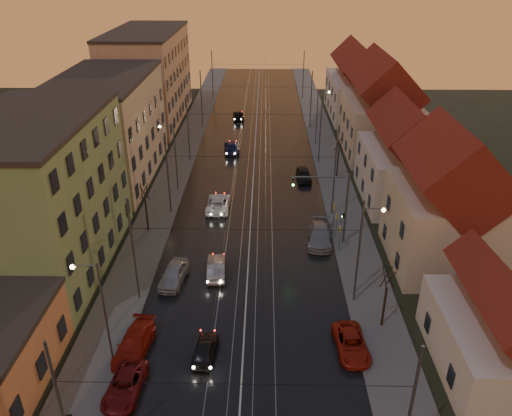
# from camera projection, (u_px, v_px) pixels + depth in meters

# --- Properties ---
(ground) EXTENTS (160.00, 160.00, 0.00)m
(ground) POSITION_uv_depth(u_px,v_px,m) (241.00, 386.00, 32.01)
(ground) COLOR black
(ground) RESTS_ON ground
(road) EXTENTS (16.00, 120.00, 0.04)m
(road) POSITION_uv_depth(u_px,v_px,m) (254.00, 159.00, 67.65)
(road) COLOR black
(road) RESTS_ON ground
(sidewalk_left) EXTENTS (4.00, 120.00, 0.15)m
(sidewalk_left) POSITION_uv_depth(u_px,v_px,m) (181.00, 158.00, 67.79)
(sidewalk_left) COLOR #4C4C4C
(sidewalk_left) RESTS_ON ground
(sidewalk_right) EXTENTS (4.00, 120.00, 0.15)m
(sidewalk_right) POSITION_uv_depth(u_px,v_px,m) (328.00, 159.00, 67.47)
(sidewalk_right) COLOR #4C4C4C
(sidewalk_right) RESTS_ON ground
(tram_rail_0) EXTENTS (0.06, 120.00, 0.03)m
(tram_rail_0) POSITION_uv_depth(u_px,v_px,m) (238.00, 159.00, 67.67)
(tram_rail_0) COLOR gray
(tram_rail_0) RESTS_ON road
(tram_rail_1) EXTENTS (0.06, 120.00, 0.03)m
(tram_rail_1) POSITION_uv_depth(u_px,v_px,m) (249.00, 159.00, 67.65)
(tram_rail_1) COLOR gray
(tram_rail_1) RESTS_ON road
(tram_rail_2) EXTENTS (0.06, 120.00, 0.03)m
(tram_rail_2) POSITION_uv_depth(u_px,v_px,m) (260.00, 159.00, 67.63)
(tram_rail_2) COLOR gray
(tram_rail_2) RESTS_ON road
(tram_rail_3) EXTENTS (0.06, 120.00, 0.03)m
(tram_rail_3) POSITION_uv_depth(u_px,v_px,m) (270.00, 159.00, 67.60)
(tram_rail_3) COLOR gray
(tram_rail_3) RESTS_ON road
(apartment_left_1) EXTENTS (10.00, 18.00, 13.00)m
(apartment_left_1) POSITION_uv_depth(u_px,v_px,m) (39.00, 198.00, 41.82)
(apartment_left_1) COLOR #678A58
(apartment_left_1) RESTS_ON ground
(apartment_left_2) EXTENTS (10.00, 20.00, 12.00)m
(apartment_left_2) POSITION_uv_depth(u_px,v_px,m) (108.00, 130.00, 59.88)
(apartment_left_2) COLOR #B7A78D
(apartment_left_2) RESTS_ON ground
(apartment_left_3) EXTENTS (10.00, 24.00, 14.00)m
(apartment_left_3) POSITION_uv_depth(u_px,v_px,m) (149.00, 78.00, 80.82)
(apartment_left_3) COLOR #A07C67
(apartment_left_3) RESTS_ON ground
(house_right_0) EXTENTS (8.16, 10.20, 5.80)m
(house_right_0) POSITION_uv_depth(u_px,v_px,m) (505.00, 333.00, 32.19)
(house_right_0) COLOR silver
(house_right_0) RESTS_ON ground
(house_right_1) EXTENTS (8.67, 10.20, 10.80)m
(house_right_1) POSITION_uv_depth(u_px,v_px,m) (446.00, 207.00, 42.64)
(house_right_1) COLOR beige
(house_right_1) RESTS_ON ground
(house_right_2) EXTENTS (9.18, 12.24, 9.20)m
(house_right_2) POSITION_uv_depth(u_px,v_px,m) (407.00, 160.00, 54.59)
(house_right_2) COLOR silver
(house_right_2) RESTS_ON ground
(house_right_3) EXTENTS (9.18, 14.28, 11.50)m
(house_right_3) POSITION_uv_depth(u_px,v_px,m) (380.00, 112.00, 67.44)
(house_right_3) COLOR beige
(house_right_3) RESTS_ON ground
(house_right_4) EXTENTS (9.18, 16.32, 10.00)m
(house_right_4) POSITION_uv_depth(u_px,v_px,m) (358.00, 86.00, 83.83)
(house_right_4) COLOR silver
(house_right_4) RESTS_ON ground
(catenary_pole_l_0) EXTENTS (0.16, 0.16, 9.00)m
(catenary_pole_l_0) POSITION_uv_depth(u_px,v_px,m) (62.00, 411.00, 24.76)
(catenary_pole_l_0) COLOR #595B60
(catenary_pole_l_0) RESTS_ON ground
(catenary_pole_r_0) EXTENTS (0.16, 0.16, 9.00)m
(catenary_pole_r_0) POSITION_uv_depth(u_px,v_px,m) (409.00, 416.00, 24.48)
(catenary_pole_r_0) COLOR #595B60
(catenary_pole_r_0) RESTS_ON ground
(catenary_pole_l_1) EXTENTS (0.16, 0.16, 9.00)m
(catenary_pole_l_1) POSITION_uv_depth(u_px,v_px,m) (133.00, 251.00, 38.13)
(catenary_pole_l_1) COLOR #595B60
(catenary_pole_l_1) RESTS_ON ground
(catenary_pole_r_1) EXTENTS (0.16, 0.16, 9.00)m
(catenary_pole_r_1) POSITION_uv_depth(u_px,v_px,m) (359.00, 253.00, 37.85)
(catenary_pole_r_1) COLOR #595B60
(catenary_pole_r_1) RESTS_ON ground
(catenary_pole_l_2) EXTENTS (0.16, 0.16, 9.00)m
(catenary_pole_l_2) POSITION_uv_depth(u_px,v_px,m) (168.00, 174.00, 51.50)
(catenary_pole_l_2) COLOR #595B60
(catenary_pole_l_2) RESTS_ON ground
(catenary_pole_r_2) EXTENTS (0.16, 0.16, 9.00)m
(catenary_pole_r_2) POSITION_uv_depth(u_px,v_px,m) (334.00, 175.00, 51.22)
(catenary_pole_r_2) COLOR #595B60
(catenary_pole_r_2) RESTS_ON ground
(catenary_pole_l_3) EXTENTS (0.16, 0.16, 9.00)m
(catenary_pole_l_3) POSITION_uv_depth(u_px,v_px,m) (188.00, 129.00, 64.87)
(catenary_pole_l_3) COLOR #595B60
(catenary_pole_l_3) RESTS_ON ground
(catenary_pole_r_3) EXTENTS (0.16, 0.16, 9.00)m
(catenary_pole_r_3) POSITION_uv_depth(u_px,v_px,m) (320.00, 130.00, 64.60)
(catenary_pole_r_3) COLOR #595B60
(catenary_pole_r_3) RESTS_ON ground
(catenary_pole_l_4) EXTENTS (0.16, 0.16, 9.00)m
(catenary_pole_l_4) POSITION_uv_depth(u_px,v_px,m) (201.00, 99.00, 78.24)
(catenary_pole_l_4) COLOR #595B60
(catenary_pole_l_4) RESTS_ON ground
(catenary_pole_r_4) EXTENTS (0.16, 0.16, 9.00)m
(catenary_pole_r_4) POSITION_uv_depth(u_px,v_px,m) (311.00, 100.00, 77.97)
(catenary_pole_r_4) COLOR #595B60
(catenary_pole_r_4) RESTS_ON ground
(catenary_pole_l_5) EXTENTS (0.16, 0.16, 9.00)m
(catenary_pole_l_5) POSITION_uv_depth(u_px,v_px,m) (212.00, 75.00, 94.29)
(catenary_pole_l_5) COLOR #595B60
(catenary_pole_l_5) RESTS_ON ground
(catenary_pole_r_5) EXTENTS (0.16, 0.16, 9.00)m
(catenary_pole_r_5) POSITION_uv_depth(u_px,v_px,m) (303.00, 75.00, 94.01)
(catenary_pole_r_5) COLOR #595B60
(catenary_pole_r_5) RESTS_ON ground
(street_lamp_0) EXTENTS (1.75, 0.32, 8.00)m
(street_lamp_0) POSITION_uv_depth(u_px,v_px,m) (99.00, 304.00, 31.72)
(street_lamp_0) COLOR #595B60
(street_lamp_0) RESTS_ON ground
(street_lamp_1) EXTENTS (1.75, 0.32, 8.00)m
(street_lamp_1) POSITION_uv_depth(u_px,v_px,m) (364.00, 242.00, 38.56)
(street_lamp_1) COLOR #595B60
(street_lamp_1) RESTS_ON ground
(street_lamp_2) EXTENTS (1.75, 0.32, 8.00)m
(street_lamp_2) POSITION_uv_depth(u_px,v_px,m) (172.00, 150.00, 56.68)
(street_lamp_2) COLOR #595B60
(street_lamp_2) RESTS_ON ground
(street_lamp_3) EXTENTS (1.75, 0.32, 8.00)m
(street_lamp_3) POSITION_uv_depth(u_px,v_px,m) (319.00, 112.00, 70.65)
(street_lamp_3) COLOR #595B60
(street_lamp_3) RESTS_ON ground
(traffic_light_mast) EXTENTS (5.30, 0.32, 7.20)m
(traffic_light_mast) POSITION_uv_depth(u_px,v_px,m) (336.00, 200.00, 45.84)
(traffic_light_mast) COLOR #595B60
(traffic_light_mast) RESTS_ON ground
(bare_tree_0) EXTENTS (1.09, 1.09, 5.11)m
(bare_tree_0) POSITION_uv_depth(u_px,v_px,m) (146.00, 209.00, 48.87)
(bare_tree_0) COLOR black
(bare_tree_0) RESTS_ON ground
(bare_tree_1) EXTENTS (1.09, 1.09, 5.11)m
(bare_tree_1) POSITION_uv_depth(u_px,v_px,m) (385.00, 299.00, 36.07)
(bare_tree_1) COLOR black
(bare_tree_1) RESTS_ON ground
(bare_tree_2) EXTENTS (1.09, 1.09, 5.11)m
(bare_tree_2) POSITION_uv_depth(u_px,v_px,m) (338.00, 159.00, 61.02)
(bare_tree_2) COLOR black
(bare_tree_2) RESTS_ON ground
(driving_car_0) EXTENTS (1.80, 3.76, 1.24)m
(driving_car_0) POSITION_uv_depth(u_px,v_px,m) (205.00, 349.00, 34.14)
(driving_car_0) COLOR black
(driving_car_0) RESTS_ON ground
(driving_car_1) EXTENTS (1.80, 4.41, 1.42)m
(driving_car_1) POSITION_uv_depth(u_px,v_px,m) (216.00, 267.00, 42.92)
(driving_car_1) COLOR gray
(driving_car_1) RESTS_ON ground
(driving_car_2) EXTENTS (2.40, 5.17, 1.43)m
(driving_car_2) POSITION_uv_depth(u_px,v_px,m) (218.00, 203.00, 54.03)
(driving_car_2) COLOR white
(driving_car_2) RESTS_ON ground
(driving_car_3) EXTENTS (2.51, 5.27, 1.48)m
(driving_car_3) POSITION_uv_depth(u_px,v_px,m) (232.00, 147.00, 69.86)
(driving_car_3) COLOR #182048
(driving_car_3) RESTS_ON ground
(driving_car_4) EXTENTS (2.13, 4.55, 1.51)m
(driving_car_4) POSITION_uv_depth(u_px,v_px,m) (239.00, 115.00, 83.69)
(driving_car_4) COLOR black
(driving_car_4) RESTS_ON ground
(parked_left_1) EXTENTS (2.33, 4.55, 1.23)m
(parked_left_1) POSITION_uv_depth(u_px,v_px,m) (125.00, 386.00, 31.26)
(parked_left_1) COLOR maroon
(parked_left_1) RESTS_ON ground
(parked_left_2) EXTENTS (2.52, 5.06, 1.41)m
(parked_left_2) POSITION_uv_depth(u_px,v_px,m) (134.00, 344.00, 34.47)
(parked_left_2) COLOR maroon
(parked_left_2) RESTS_ON ground
(parked_left_3) EXTENTS (2.38, 4.69, 1.53)m
(parked_left_3) POSITION_uv_depth(u_px,v_px,m) (173.00, 274.00, 41.91)
(parked_left_3) COLOR #A6A6AB
(parked_left_3) RESTS_ON ground
(parked_right_0) EXTENTS (2.40, 4.63, 1.25)m
(parked_right_0) POSITION_uv_depth(u_px,v_px,m) (351.00, 344.00, 34.63)
(parked_right_0) COLOR #A41E10
(parked_right_0) RESTS_ON ground
(parked_right_1) EXTENTS (2.75, 5.58, 1.56)m
(parked_right_1) POSITION_uv_depth(u_px,v_px,m) (320.00, 235.00, 47.77)
(parked_right_1) COLOR #96959B
(parked_right_1) RESTS_ON ground
(parked_right_2) EXTENTS (1.86, 4.22, 1.41)m
(parked_right_2) POSITION_uv_depth(u_px,v_px,m) (304.00, 175.00, 60.98)
(parked_right_2) COLOR black
(parked_right_2) RESTS_ON ground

